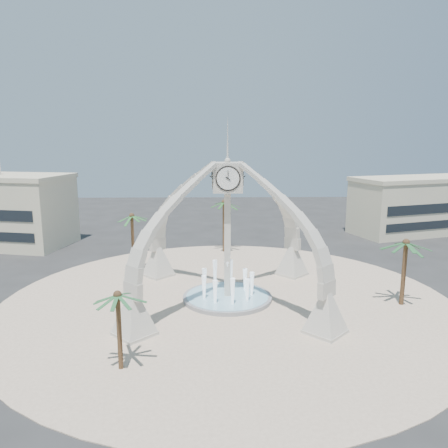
{
  "coord_description": "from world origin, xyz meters",
  "views": [
    {
      "loc": [
        -1.16,
        -37.26,
        14.3
      ],
      "look_at": [
        -0.25,
        2.0,
        6.58
      ],
      "focal_mm": 35.0,
      "sensor_mm": 36.0,
      "label": 1
    }
  ],
  "objects_px": {
    "palm_east": "(406,243)",
    "palm_south": "(118,296)",
    "palm_north": "(224,203)",
    "clock_tower": "(227,229)",
    "fountain": "(227,297)",
    "palm_west": "(132,217)"
  },
  "relations": [
    {
      "from": "palm_east",
      "to": "palm_south",
      "type": "bearing_deg",
      "value": -155.12
    },
    {
      "from": "fountain",
      "to": "palm_east",
      "type": "distance_m",
      "value": 16.13
    },
    {
      "from": "palm_west",
      "to": "clock_tower",
      "type": "bearing_deg",
      "value": -40.23
    },
    {
      "from": "fountain",
      "to": "palm_east",
      "type": "xyz_separation_m",
      "value": [
        15.17,
        -1.56,
        5.24
      ]
    },
    {
      "from": "clock_tower",
      "to": "fountain",
      "type": "distance_m",
      "value": 6.2
    },
    {
      "from": "palm_east",
      "to": "palm_south",
      "type": "height_order",
      "value": "palm_east"
    },
    {
      "from": "palm_east",
      "to": "clock_tower",
      "type": "bearing_deg",
      "value": 174.15
    },
    {
      "from": "clock_tower",
      "to": "palm_west",
      "type": "bearing_deg",
      "value": 139.77
    },
    {
      "from": "fountain",
      "to": "palm_north",
      "type": "height_order",
      "value": "palm_north"
    },
    {
      "from": "clock_tower",
      "to": "palm_east",
      "type": "height_order",
      "value": "clock_tower"
    },
    {
      "from": "palm_south",
      "to": "clock_tower",
      "type": "bearing_deg",
      "value": 59.2
    },
    {
      "from": "palm_west",
      "to": "palm_east",
      "type": "bearing_deg",
      "value": -21.58
    },
    {
      "from": "palm_west",
      "to": "palm_south",
      "type": "distance_m",
      "value": 20.46
    },
    {
      "from": "clock_tower",
      "to": "fountain",
      "type": "relative_size",
      "value": 2.24
    },
    {
      "from": "palm_east",
      "to": "palm_west",
      "type": "distance_m",
      "value": 26.94
    },
    {
      "from": "palm_east",
      "to": "palm_north",
      "type": "distance_m",
      "value": 23.96
    },
    {
      "from": "fountain",
      "to": "palm_west",
      "type": "distance_m",
      "value": 14.2
    },
    {
      "from": "palm_east",
      "to": "palm_west",
      "type": "bearing_deg",
      "value": 158.42
    },
    {
      "from": "fountain",
      "to": "palm_south",
      "type": "relative_size",
      "value": 1.44
    },
    {
      "from": "palm_west",
      "to": "palm_north",
      "type": "relative_size",
      "value": 0.96
    },
    {
      "from": "clock_tower",
      "to": "palm_south",
      "type": "xyz_separation_m",
      "value": [
        -7.08,
        -11.87,
        -1.64
      ]
    },
    {
      "from": "palm_north",
      "to": "palm_east",
      "type": "bearing_deg",
      "value": -50.99
    }
  ]
}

